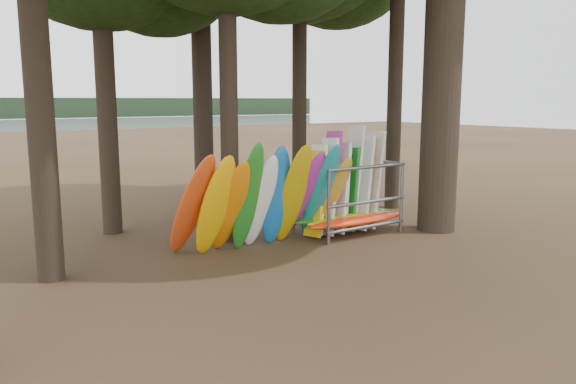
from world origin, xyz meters
TOP-DOWN VIEW (x-y plane):
  - ground at (0.00, 0.00)m, footprint 120.00×120.00m
  - kayak_row at (-0.80, 1.88)m, footprint 4.66×2.19m
  - storage_rack at (1.87, 2.08)m, footprint 3.24×1.53m

SIDE VIEW (x-z plane):
  - ground at x=0.00m, z-range 0.00..0.00m
  - storage_rack at x=1.87m, z-range -0.53..2.35m
  - kayak_row at x=-0.80m, z-range -0.18..2.58m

